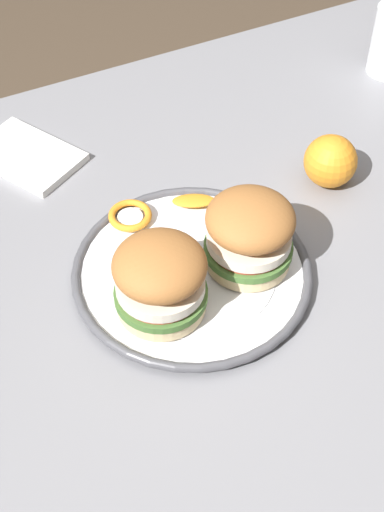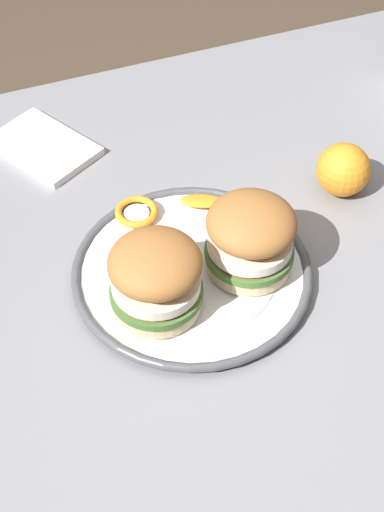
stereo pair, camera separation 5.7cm
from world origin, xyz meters
TOP-DOWN VIEW (x-y plane):
  - ground_plane at (0.00, 0.00)m, footprint 8.00×8.00m
  - dining_table at (0.00, 0.00)m, footprint 1.11×0.89m
  - dinner_plate at (-0.08, -0.03)m, footprint 0.31×0.31m
  - sandwich_half_left at (-0.01, -0.05)m, footprint 0.12×0.12m
  - sandwich_half_right at (-0.14, -0.07)m, footprint 0.14×0.14m
  - orange_peel_curled at (-0.11, 0.09)m, footprint 0.08×0.08m
  - orange_peel_strip_long at (-0.02, 0.07)m, footprint 0.06×0.05m
  - whole_orange at (0.18, 0.05)m, footprint 0.08×0.08m
  - folded_napkin at (-0.19, 0.28)m, footprint 0.16×0.18m

SIDE VIEW (x-z plane):
  - ground_plane at x=0.00m, z-range 0.00..0.00m
  - dining_table at x=0.00m, z-range 0.27..1.04m
  - folded_napkin at x=-0.19m, z-range 0.77..0.78m
  - dinner_plate at x=-0.08m, z-range 0.77..0.79m
  - orange_peel_strip_long at x=-0.02m, z-range 0.79..0.80m
  - orange_peel_curled at x=-0.11m, z-range 0.79..0.80m
  - whole_orange at x=0.18m, z-range 0.77..0.85m
  - sandwich_half_left at x=-0.01m, z-range 0.79..0.89m
  - sandwich_half_right at x=-0.14m, z-range 0.79..0.89m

